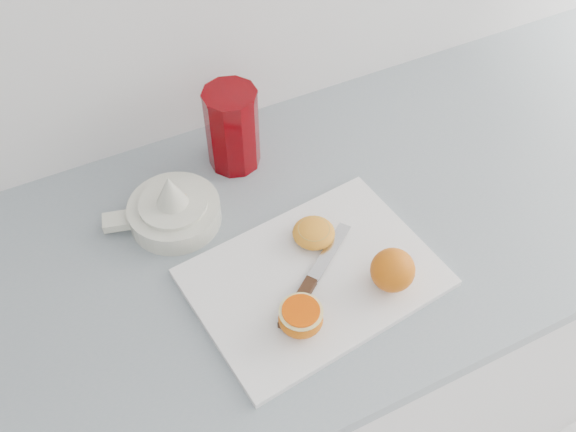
{
  "coord_description": "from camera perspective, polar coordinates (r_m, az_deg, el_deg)",
  "views": [
    {
      "loc": [
        -0.1,
        1.12,
        1.7
      ],
      "look_at": [
        0.17,
        1.68,
        0.96
      ],
      "focal_mm": 40.0,
      "sensor_mm": 36.0,
      "label": 1
    }
  ],
  "objects": [
    {
      "name": "counter",
      "position": [
        1.4,
        -2.72,
        -14.03
      ],
      "size": [
        2.48,
        0.64,
        0.89
      ],
      "color": "white",
      "rests_on": "ground"
    },
    {
      "name": "cutting_board",
      "position": [
        0.98,
        2.34,
        -5.49
      ],
      "size": [
        0.39,
        0.3,
        0.01
      ],
      "primitive_type": "cube",
      "rotation": [
        0.0,
        0.0,
        0.11
      ],
      "color": "white",
      "rests_on": "counter"
    },
    {
      "name": "squeezed_shell",
      "position": [
        1.0,
        2.3,
        -1.49
      ],
      "size": [
        0.07,
        0.07,
        0.03
      ],
      "color": "orange",
      "rests_on": "cutting_board"
    },
    {
      "name": "whole_orange",
      "position": [
        0.95,
        9.29,
        -4.77
      ],
      "size": [
        0.07,
        0.07,
        0.07
      ],
      "color": "orange",
      "rests_on": "cutting_board"
    },
    {
      "name": "paring_knife",
      "position": [
        0.95,
        1.41,
        -6.89
      ],
      "size": [
        0.18,
        0.14,
        0.01
      ],
      "color": "#422819",
      "rests_on": "cutting_board"
    },
    {
      "name": "citrus_juicer",
      "position": [
        1.05,
        -10.2,
        0.6
      ],
      "size": [
        0.19,
        0.15,
        0.1
      ],
      "color": "white",
      "rests_on": "counter"
    },
    {
      "name": "half_orange",
      "position": [
        0.91,
        1.14,
        -9.02
      ],
      "size": [
        0.06,
        0.06,
        0.04
      ],
      "color": "orange",
      "rests_on": "cutting_board"
    },
    {
      "name": "red_tumbler",
      "position": [
        1.1,
        -4.95,
        7.54
      ],
      "size": [
        0.09,
        0.09,
        0.15
      ],
      "color": "#6B0006",
      "rests_on": "counter"
    }
  ]
}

